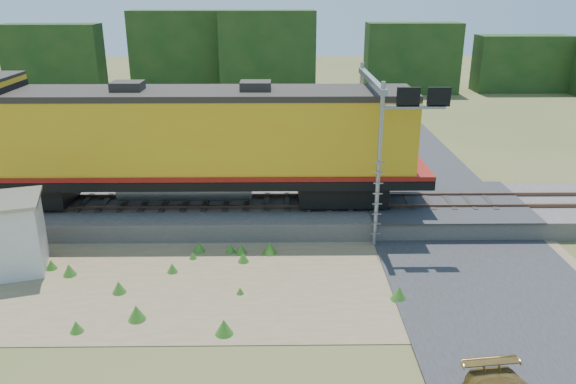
{
  "coord_description": "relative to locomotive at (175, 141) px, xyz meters",
  "views": [
    {
      "loc": [
        -0.27,
        -17.3,
        9.8
      ],
      "look_at": [
        -0.0,
        3.0,
        2.4
      ],
      "focal_mm": 35.0,
      "sensor_mm": 36.0,
      "label": 1
    }
  ],
  "objects": [
    {
      "name": "ground",
      "position": [
        4.78,
        -6.0,
        -3.65
      ],
      "size": [
        140.0,
        140.0,
        0.0
      ],
      "primitive_type": "plane",
      "color": "#475123",
      "rests_on": "ground"
    },
    {
      "name": "ballast",
      "position": [
        4.78,
        -0.0,
        -3.25
      ],
      "size": [
        70.0,
        5.0,
        0.8
      ],
      "primitive_type": "cube",
      "color": "slate",
      "rests_on": "ground"
    },
    {
      "name": "rails",
      "position": [
        4.78,
        -0.0,
        -2.77
      ],
      "size": [
        70.0,
        1.54,
        0.16
      ],
      "color": "brown",
      "rests_on": "ballast"
    },
    {
      "name": "dirt_shoulder",
      "position": [
        2.78,
        -5.5,
        -3.64
      ],
      "size": [
        26.0,
        8.0,
        0.03
      ],
      "primitive_type": "cube",
      "color": "#8C7754",
      "rests_on": "ground"
    },
    {
      "name": "road",
      "position": [
        11.78,
        -5.26,
        -3.56
      ],
      "size": [
        7.0,
        66.0,
        0.86
      ],
      "color": "#38383A",
      "rests_on": "ground"
    },
    {
      "name": "tree_line_north",
      "position": [
        4.78,
        32.0,
        -0.58
      ],
      "size": [
        130.0,
        3.0,
        6.5
      ],
      "color": "#143513",
      "rests_on": "ground"
    },
    {
      "name": "weed_clumps",
      "position": [
        1.28,
        -5.9,
        -3.65
      ],
      "size": [
        15.0,
        6.2,
        0.56
      ],
      "primitive_type": null,
      "color": "#357120",
      "rests_on": "ground"
    },
    {
      "name": "locomotive",
      "position": [
        0.0,
        0.0,
        0.0
      ],
      "size": [
        21.15,
        3.22,
        5.46
      ],
      "color": "black",
      "rests_on": "rails"
    },
    {
      "name": "shed",
      "position": [
        -5.29,
        -4.69,
        -2.23
      ],
      "size": [
        2.95,
        2.95,
        2.8
      ],
      "rotation": [
        0.0,
        0.0,
        0.3
      ],
      "color": "silver",
      "rests_on": "ground"
    },
    {
      "name": "signal_gantry",
      "position": [
        8.6,
        -0.65,
        1.33
      ],
      "size": [
        2.62,
        6.2,
        6.6
      ],
      "color": "gray",
      "rests_on": "ground"
    }
  ]
}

